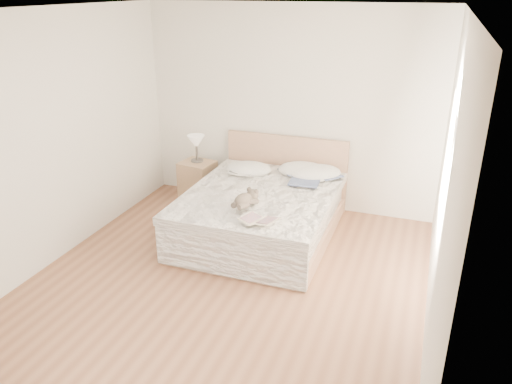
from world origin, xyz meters
TOP-DOWN VIEW (x-y plane):
  - floor at (0.00, 0.00)m, footprint 4.00×4.50m
  - ceiling at (0.00, 0.00)m, footprint 4.00×4.50m
  - wall_back at (0.00, 2.25)m, footprint 4.00×0.02m
  - wall_front at (0.00, -2.25)m, footprint 4.00×0.02m
  - wall_left at (-2.00, 0.00)m, footprint 0.02×4.50m
  - wall_right at (2.00, 0.00)m, footprint 0.02×4.50m
  - window at (1.99, 0.30)m, footprint 0.02×1.30m
  - bed at (0.00, 1.19)m, footprint 1.72×2.14m
  - nightstand at (-1.25, 1.94)m, footprint 0.51×0.47m
  - table_lamp at (-1.26, 1.98)m, footprint 0.30×0.30m
  - pillow_left at (-0.38, 1.71)m, footprint 0.68×0.55m
  - pillow_middle at (0.31, 1.91)m, footprint 0.70×0.52m
  - pillow_right at (0.49, 1.86)m, footprint 0.81×0.74m
  - blouse at (0.42, 1.65)m, footprint 0.62×0.65m
  - photo_book at (-0.43, 1.58)m, footprint 0.34×0.24m
  - childrens_book at (0.26, 0.32)m, footprint 0.43×0.35m
  - teddy_bear at (-0.01, 0.58)m, footprint 0.29×0.36m

SIDE VIEW (x-z plane):
  - floor at x=0.00m, z-range 0.00..0.00m
  - nightstand at x=-1.25m, z-range 0.00..0.56m
  - bed at x=0.00m, z-range -0.19..0.81m
  - blouse at x=0.42m, z-range 0.62..0.64m
  - photo_book at x=-0.43m, z-range 0.62..0.64m
  - childrens_book at x=0.26m, z-range 0.62..0.64m
  - pillow_left at x=-0.38m, z-range 0.55..0.73m
  - pillow_middle at x=0.31m, z-range 0.54..0.74m
  - pillow_right at x=0.49m, z-range 0.54..0.74m
  - teddy_bear at x=-0.01m, z-range 0.57..0.73m
  - table_lamp at x=-1.26m, z-range 0.64..1.02m
  - wall_back at x=0.00m, z-range 0.00..2.70m
  - wall_front at x=0.00m, z-range 0.00..2.70m
  - wall_left at x=-2.00m, z-range 0.00..2.70m
  - wall_right at x=2.00m, z-range 0.00..2.70m
  - window at x=1.99m, z-range 0.90..2.00m
  - ceiling at x=0.00m, z-range 2.70..2.70m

